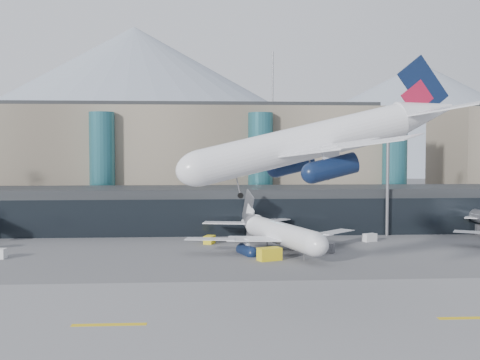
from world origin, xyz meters
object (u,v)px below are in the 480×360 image
object	(u,v)px
lightmast_mid	(388,169)
jet_parked_mid	(274,225)
veh_b	(209,240)
veh_g	(317,242)
hero_jet	(331,130)
veh_c	(325,248)
veh_h	(269,254)
veh_d	(370,238)

from	to	relation	value
lightmast_mid	jet_parked_mid	bearing A→B (deg)	-149.62
jet_parked_mid	veh_b	size ratio (longest dim) A/B	13.31
lightmast_mid	veh_b	distance (m)	41.80
jet_parked_mid	veh_g	distance (m)	10.36
hero_jet	veh_c	world-z (taller)	hero_jet
veh_b	veh_h	world-z (taller)	veh_h
lightmast_mid	jet_parked_mid	xyz separation A→B (m)	(-26.59, -15.59, -9.98)
hero_jet	veh_c	size ratio (longest dim) A/B	11.83
lightmast_mid	veh_h	world-z (taller)	lightmast_mid
hero_jet	veh_c	bearing A→B (deg)	70.10
hero_jet	veh_g	world-z (taller)	hero_jet
jet_parked_mid	veh_c	world-z (taller)	jet_parked_mid
lightmast_mid	veh_g	size ratio (longest dim) A/B	10.68
jet_parked_mid	veh_c	distance (m)	10.61
jet_parked_mid	veh_c	bearing A→B (deg)	-136.05
veh_g	lightmast_mid	bearing A→B (deg)	98.03
veh_b	veh_g	world-z (taller)	veh_b
jet_parked_mid	veh_b	world-z (taller)	jet_parked_mid
hero_jet	veh_b	xyz separation A→B (m)	(-14.73, 43.53, -20.42)
jet_parked_mid	veh_h	bearing A→B (deg)	152.06
lightmast_mid	hero_jet	bearing A→B (deg)	-114.51
hero_jet	jet_parked_mid	size ratio (longest dim) A/B	1.06
veh_g	veh_c	bearing A→B (deg)	-27.78
lightmast_mid	veh_h	bearing A→B (deg)	-136.60
lightmast_mid	veh_c	size ratio (longest dim) A/B	7.80
jet_parked_mid	veh_g	world-z (taller)	jet_parked_mid
veh_b	veh_h	size ratio (longest dim) A/B	0.71
hero_jet	jet_parked_mid	bearing A→B (deg)	85.12
veh_h	jet_parked_mid	bearing A→B (deg)	58.45
hero_jet	veh_c	distance (m)	38.28
jet_parked_mid	veh_d	bearing A→B (deg)	-87.12
hero_jet	veh_b	size ratio (longest dim) A/B	14.12
lightmast_mid	hero_jet	world-z (taller)	hero_jet
veh_d	veh_g	distance (m)	12.28
lightmast_mid	veh_b	bearing A→B (deg)	-167.28
jet_parked_mid	veh_h	distance (m)	12.20
lightmast_mid	veh_h	distance (m)	41.68
veh_b	veh_h	distance (m)	20.90
veh_b	veh_h	bearing A→B (deg)	-132.32
veh_c	veh_b	bearing A→B (deg)	176.51
veh_d	veh_b	bearing A→B (deg)	155.03
veh_c	hero_jet	bearing A→B (deg)	-74.89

